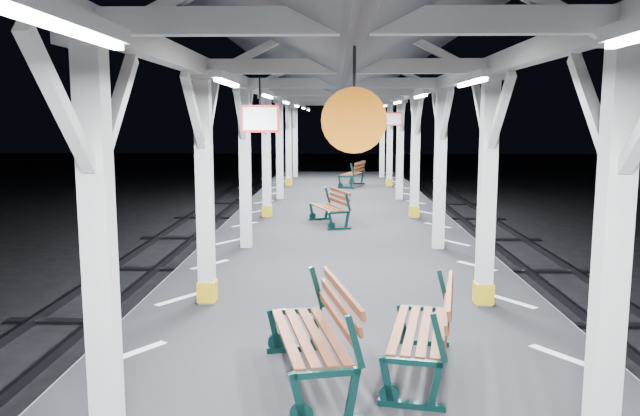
{
  "coord_description": "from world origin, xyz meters",
  "views": [
    {
      "loc": [
        -0.14,
        -6.77,
        3.66
      ],
      "look_at": [
        -0.39,
        3.45,
        2.2
      ],
      "focal_mm": 35.0,
      "sensor_mm": 36.0,
      "label": 1
    }
  ],
  "objects_px": {
    "bench_near": "(428,328)",
    "bench_mid": "(320,332)",
    "bench_far": "(333,206)",
    "bench_extra": "(354,173)"
  },
  "relations": [
    {
      "from": "bench_far",
      "to": "bench_near",
      "type": "bearing_deg",
      "value": -102.52
    },
    {
      "from": "bench_far",
      "to": "bench_extra",
      "type": "distance_m",
      "value": 9.12
    },
    {
      "from": "bench_near",
      "to": "bench_extra",
      "type": "bearing_deg",
      "value": 101.76
    },
    {
      "from": "bench_mid",
      "to": "bench_far",
      "type": "bearing_deg",
      "value": 77.26
    },
    {
      "from": "bench_mid",
      "to": "bench_extra",
      "type": "height_order",
      "value": "bench_mid"
    },
    {
      "from": "bench_far",
      "to": "bench_mid",
      "type": "bearing_deg",
      "value": -109.39
    },
    {
      "from": "bench_extra",
      "to": "bench_mid",
      "type": "bearing_deg",
      "value": -77.02
    },
    {
      "from": "bench_near",
      "to": "bench_extra",
      "type": "xyz_separation_m",
      "value": [
        -0.22,
        18.44,
        0.03
      ]
    },
    {
      "from": "bench_near",
      "to": "bench_mid",
      "type": "xyz_separation_m",
      "value": [
        -1.13,
        -0.26,
        0.04
      ]
    },
    {
      "from": "bench_near",
      "to": "bench_mid",
      "type": "relative_size",
      "value": 0.93
    }
  ]
}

